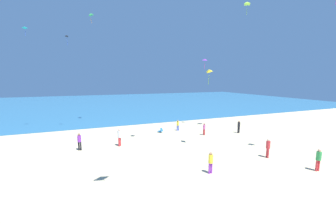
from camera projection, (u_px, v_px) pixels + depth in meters
name	position (u px, v px, depth m)	size (l,w,h in m)	color
ground_plane	(155.00, 143.00, 20.85)	(120.00, 120.00, 0.00)	#C6B58C
ocean_water	(110.00, 103.00, 56.75)	(120.00, 60.00, 0.05)	teal
beach_chair_far_left	(161.00, 130.00, 25.10)	(0.74, 0.75, 0.55)	#2370B2
person_0	(204.00, 128.00, 23.84)	(0.33, 0.33, 1.40)	red
person_1	(239.00, 126.00, 24.75)	(0.30, 0.30, 1.51)	black
person_3	(119.00, 136.00, 19.85)	(0.49, 0.49, 1.75)	red
person_4	(211.00, 161.00, 14.05)	(0.32, 0.32, 1.54)	purple
person_5	(178.00, 124.00, 25.92)	(0.36, 0.36, 1.37)	blue
person_6	(318.00, 158.00, 14.42)	(0.36, 0.36, 1.63)	red
person_7	(79.00, 141.00, 18.68)	(0.42, 0.42, 1.59)	black
person_8	(268.00, 147.00, 16.92)	(0.42, 0.42, 1.62)	red
kite_purple	(205.00, 60.00, 27.22)	(0.64, 0.55, 1.40)	purple
kite_green	(91.00, 14.00, 27.70)	(0.66, 0.81, 1.35)	green
kite_black	(67.00, 36.00, 24.55)	(0.50, 0.50, 1.24)	black
kite_lime	(247.00, 3.00, 23.38)	(0.93, 0.78, 1.40)	#99DB33
kite_teal	(25.00, 28.00, 24.21)	(0.53, 0.44, 1.09)	#1EADAD
kite_yellow	(209.00, 71.00, 18.24)	(0.58, 0.68, 1.43)	yellow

